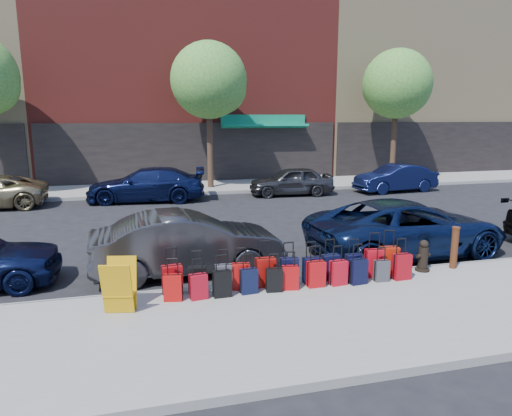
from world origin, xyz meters
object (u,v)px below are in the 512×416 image
object	(u,v)px
tree_right	(399,86)
tree_center	(212,83)
car_near_2	(406,228)
car_far_1	(146,185)
display_rack	(120,286)
car_far_3	(395,178)
bollard	(455,247)
car_far_2	(291,181)
suitcase_front_5	(289,270)
car_near_1	(188,243)
fire_hydrant	(423,257)

from	to	relation	value
tree_right	tree_center	bearing A→B (deg)	180.00
car_near_2	car_far_1	distance (m)	12.13
display_rack	car_far_3	distance (m)	17.64
bollard	display_rack	world-z (taller)	bollard
bollard	car_far_1	world-z (taller)	car_far_1
display_rack	car_far_3	bearing A→B (deg)	54.85
tree_center	car_near_2	xyz separation A→B (m)	(3.34, -12.58, -4.64)
tree_right	car_near_2	world-z (taller)	tree_right
bollard	car_far_2	world-z (taller)	car_far_2
suitcase_front_5	tree_right	bearing A→B (deg)	51.59
tree_right	car_near_1	world-z (taller)	tree_right
bollard	tree_right	bearing A→B (deg)	64.15
car_near_2	car_far_1	world-z (taller)	car_near_2
car_near_1	car_near_2	world-z (taller)	car_near_2
car_near_1	car_near_2	xyz separation A→B (m)	(5.98, 0.05, 0.01)
bollard	car_far_2	bearing A→B (deg)	90.98
car_far_1	car_far_3	size ratio (longest dim) A/B	1.24
suitcase_front_5	car_far_1	world-z (taller)	car_far_1
tree_right	car_far_3	world-z (taller)	tree_right
car_near_1	car_near_2	bearing A→B (deg)	-92.92
tree_center	car_far_2	bearing A→B (deg)	-37.40
car_far_1	car_far_2	size ratio (longest dim) A/B	1.28
display_rack	suitcase_front_5	bearing A→B (deg)	22.01
tree_right	display_rack	xyz separation A→B (m)	(-14.66, -14.88, -4.77)
fire_hydrant	car_near_2	world-z (taller)	car_near_2
fire_hydrant	bollard	xyz separation A→B (m)	(0.84, -0.01, 0.18)
tree_right	car_far_2	size ratio (longest dim) A/B	1.80
suitcase_front_5	car_far_3	distance (m)	14.74
car_far_2	car_far_1	bearing A→B (deg)	-86.22
display_rack	car_far_1	xyz separation A→B (m)	(0.72, 12.36, 0.11)
suitcase_front_5	car_near_2	bearing A→B (deg)	22.64
bollard	car_far_1	size ratio (longest dim) A/B	0.20
tree_right	car_near_2	size ratio (longest dim) A/B	1.32
car_near_1	car_far_3	bearing A→B (deg)	-53.17
bollard	car_far_2	xyz separation A→B (m)	(-0.20, 11.69, 0.01)
car_near_2	car_far_2	distance (m)	9.99
suitcase_front_5	car_near_1	size ratio (longest dim) A/B	0.20
display_rack	car_far_3	xyz separation A→B (m)	(12.98, 11.95, 0.05)
display_rack	car_near_2	size ratio (longest dim) A/B	0.18
fire_hydrant	display_rack	distance (m)	6.93
fire_hydrant	car_far_1	world-z (taller)	car_far_1
suitcase_front_5	display_rack	world-z (taller)	display_rack
fire_hydrant	car_near_2	distance (m)	1.81
car_far_1	car_far_2	xyz separation A→B (m)	(6.83, -0.07, -0.06)
display_rack	car_far_1	world-z (taller)	car_far_1
bollard	fire_hydrant	bearing A→B (deg)	179.34
tree_center	display_rack	xyz separation A→B (m)	(-4.16, -14.88, -4.77)
display_rack	car_near_2	xyz separation A→B (m)	(7.50, 2.30, 0.12)
car_far_3	fire_hydrant	bearing A→B (deg)	-33.40
fire_hydrant	car_far_3	bearing A→B (deg)	51.56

